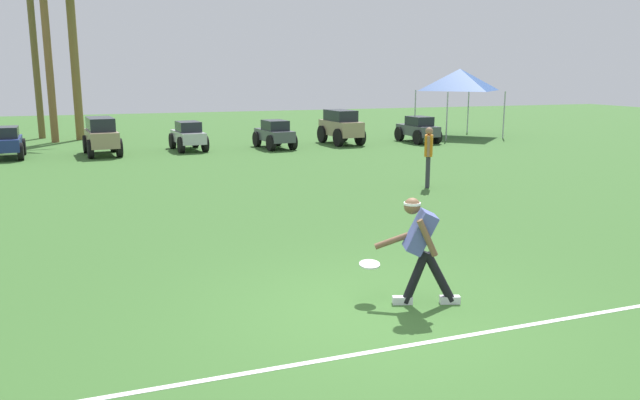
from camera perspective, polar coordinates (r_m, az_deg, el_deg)
name	(u,v)px	position (r m, az deg, el deg)	size (l,w,h in m)	color
ground_plane	(374,313)	(7.96, 4.98, -10.24)	(80.00, 80.00, 0.00)	#38652B
field_line_paint	(412,345)	(7.13, 8.38, -12.97)	(22.19, 0.08, 0.01)	white
frisbee_thrower	(420,245)	(8.07, 9.17, -4.07)	(1.03, 0.67, 1.41)	black
frisbee_in_flight	(370,264)	(8.26, 4.56, -5.89)	(0.34, 0.34, 0.06)	white
teammate_near_sideline	(429,151)	(16.36, 9.89, 4.40)	(0.35, 0.46, 1.56)	#33333D
parked_car_slot_a	(7,142)	(24.22, -26.73, 4.75)	(1.19, 2.24, 1.10)	navy
parked_car_slot_b	(101,135)	(23.89, -19.37, 5.64)	(1.37, 2.49, 1.34)	#998466
parked_car_slot_c	(188,135)	(24.44, -11.96, 5.80)	(1.28, 2.28, 1.10)	#B7BABF
parked_car_slot_d	(275,134)	(24.61, -4.18, 6.06)	(1.31, 2.28, 1.10)	#474C51
parked_car_slot_e	(341,126)	(25.98, 1.91, 6.77)	(1.35, 2.43, 1.40)	#998466
parked_car_slot_f	(418,129)	(26.94, 8.96, 6.43)	(1.19, 2.24, 1.10)	#474C51
palm_tree_far_left	(34,38)	(30.86, -24.71, 13.31)	(3.19, 3.01, 7.24)	brown
palm_tree_left_of_centre	(47,47)	(28.79, -23.66, 12.66)	(3.48, 3.36, 6.61)	brown
palm_tree_right_of_centre	(74,50)	(29.50, -21.59, 12.62)	(3.18, 3.00, 6.69)	brown
event_tent	(460,80)	(29.77, 12.65, 10.68)	(3.07, 3.07, 3.08)	#B2B5BA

